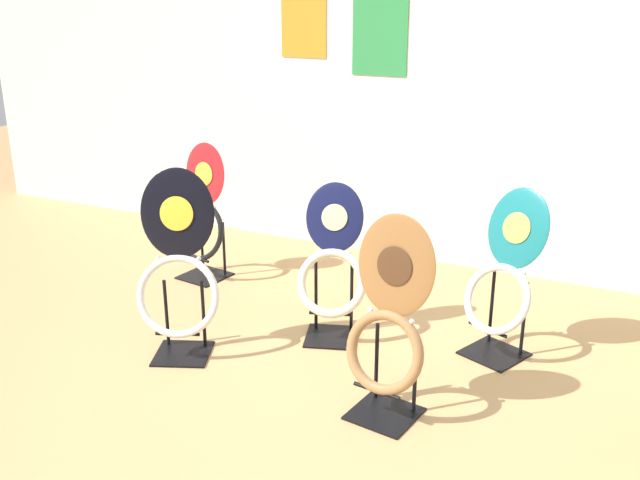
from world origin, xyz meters
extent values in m
plane|color=tan|center=(0.00, 0.00, 0.00)|extent=(14.00, 14.00, 0.00)
cube|color=silver|center=(0.00, 2.34, 1.30)|extent=(8.00, 0.06, 2.60)
cube|color=orange|center=(-0.98, 2.30, 1.66)|extent=(0.34, 0.01, 0.63)
cube|color=#2D8E47|center=(-0.41, 2.30, 1.56)|extent=(0.38, 0.01, 0.61)
cube|color=black|center=(0.41, 0.36, 0.01)|extent=(0.32, 0.32, 0.01)
cylinder|color=black|center=(0.33, 0.47, 0.20)|extent=(0.02, 0.02, 0.37)
cylinder|color=black|center=(0.52, 0.44, 0.20)|extent=(0.02, 0.02, 0.37)
cylinder|color=black|center=(0.40, 0.29, 0.16)|extent=(0.22, 0.05, 0.02)
torus|color=#9E7042|center=(0.41, 0.34, 0.32)|extent=(0.39, 0.21, 0.37)
ellipsoid|color=#936033|center=(0.42, 0.42, 0.70)|extent=(0.37, 0.14, 0.45)
ellipsoid|color=#4C2D19|center=(0.42, 0.41, 0.70)|extent=(0.17, 0.05, 0.17)
sphere|color=silver|center=(0.32, 0.41, 0.47)|extent=(0.02, 0.02, 0.02)
sphere|color=silver|center=(0.52, 0.38, 0.47)|extent=(0.02, 0.02, 0.02)
cube|color=black|center=(-0.73, 0.43, 0.01)|extent=(0.37, 0.37, 0.01)
cylinder|color=black|center=(-0.85, 0.47, 0.19)|extent=(0.02, 0.02, 0.37)
cylinder|color=black|center=(-0.67, 0.55, 0.19)|extent=(0.02, 0.02, 0.37)
cylinder|color=black|center=(-0.70, 0.36, 0.16)|extent=(0.21, 0.10, 0.02)
torus|color=silver|center=(-0.72, 0.41, 0.34)|extent=(0.45, 0.32, 0.41)
ellipsoid|color=black|center=(-0.76, 0.50, 0.74)|extent=(0.38, 0.24, 0.45)
ellipsoid|color=yellow|center=(-0.75, 0.48, 0.75)|extent=(0.17, 0.10, 0.17)
sphere|color=silver|center=(-0.84, 0.43, 0.52)|extent=(0.02, 0.02, 0.02)
sphere|color=silver|center=(-0.65, 0.51, 0.52)|extent=(0.02, 0.02, 0.02)
cube|color=black|center=(0.72, 1.14, 0.01)|extent=(0.36, 0.36, 0.01)
cylinder|color=black|center=(0.67, 1.26, 0.21)|extent=(0.02, 0.02, 0.40)
cylinder|color=black|center=(0.85, 1.18, 0.21)|extent=(0.02, 0.02, 0.40)
cylinder|color=black|center=(0.70, 1.06, 0.17)|extent=(0.21, 0.10, 0.02)
torus|color=silver|center=(0.72, 1.12, 0.32)|extent=(0.42, 0.33, 0.35)
ellipsoid|color=#197075|center=(0.77, 1.24, 0.67)|extent=(0.37, 0.27, 0.40)
ellipsoid|color=#EADB4C|center=(0.76, 1.23, 0.67)|extent=(0.16, 0.11, 0.15)
sphere|color=silver|center=(0.66, 1.22, 0.47)|extent=(0.02, 0.02, 0.02)
sphere|color=silver|center=(0.83, 1.15, 0.47)|extent=(0.02, 0.02, 0.02)
cube|color=black|center=(-1.24, 1.37, 0.01)|extent=(0.32, 0.32, 0.01)
cylinder|color=black|center=(-1.33, 1.47, 0.19)|extent=(0.02, 0.02, 0.36)
cylinder|color=black|center=(-1.13, 1.44, 0.19)|extent=(0.02, 0.02, 0.36)
cylinder|color=black|center=(-1.25, 1.29, 0.15)|extent=(0.22, 0.05, 0.02)
torus|color=black|center=(-1.25, 1.35, 0.32)|extent=(0.40, 0.20, 0.38)
ellipsoid|color=#AD1E23|center=(-1.23, 1.42, 0.69)|extent=(0.33, 0.11, 0.40)
ellipsoid|color=yellow|center=(-1.24, 1.41, 0.69)|extent=(0.15, 0.04, 0.15)
sphere|color=silver|center=(-1.33, 1.41, 0.49)|extent=(0.02, 0.02, 0.02)
sphere|color=silver|center=(-1.15, 1.38, 0.49)|extent=(0.02, 0.02, 0.02)
cube|color=black|center=(-0.12, 0.94, 0.01)|extent=(0.36, 0.36, 0.01)
cylinder|color=black|center=(-0.24, 0.99, 0.22)|extent=(0.02, 0.02, 0.42)
cylinder|color=black|center=(-0.05, 1.06, 0.22)|extent=(0.02, 0.02, 0.42)
cylinder|color=black|center=(-0.09, 0.87, 0.18)|extent=(0.22, 0.09, 0.02)
torus|color=beige|center=(-0.11, 0.92, 0.33)|extent=(0.42, 0.32, 0.35)
ellipsoid|color=#141942|center=(-0.15, 1.05, 0.65)|extent=(0.33, 0.23, 0.36)
ellipsoid|color=beige|center=(-0.15, 1.03, 0.66)|extent=(0.15, 0.09, 0.14)
sphere|color=silver|center=(-0.21, 0.96, 0.47)|extent=(0.02, 0.02, 0.02)
sphere|color=silver|center=(-0.05, 1.02, 0.47)|extent=(0.02, 0.02, 0.02)
camera|label=1|loc=(1.35, -2.22, 1.78)|focal=40.00mm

